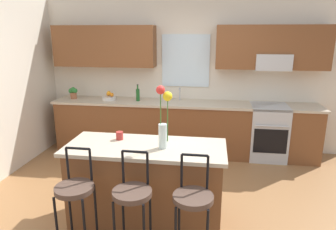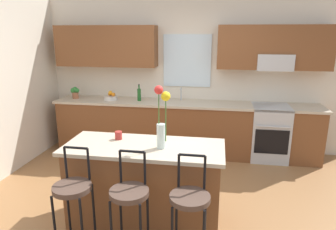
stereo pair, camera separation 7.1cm
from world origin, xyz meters
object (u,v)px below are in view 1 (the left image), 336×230
at_px(fruit_bowl_oranges, 109,97).
at_px(bottle_olive_oil, 138,94).
at_px(bar_stool_middle, 132,197).
at_px(mug_ceramic, 120,136).
at_px(oven_range, 267,132).
at_px(potted_plant_small, 73,92).
at_px(kitchen_island, 146,184).
at_px(bar_stool_far, 193,202).
at_px(flower_vase, 163,118).
at_px(bar_stool_near, 75,193).

distance_m(fruit_bowl_oranges, bottle_olive_oil, 0.53).
xyz_separation_m(bar_stool_middle, mug_ceramic, (-0.33, 0.71, 0.33)).
distance_m(bar_stool_middle, bottle_olive_oil, 2.78).
distance_m(oven_range, potted_plant_small, 3.49).
xyz_separation_m(kitchen_island, bar_stool_middle, (-0.00, -0.57, 0.17)).
bearing_deg(bar_stool_far, bar_stool_middle, 180.00).
height_order(flower_vase, mug_ceramic, flower_vase).
height_order(bar_stool_far, bottle_olive_oil, bottle_olive_oil).
distance_m(oven_range, mug_ceramic, 2.81).
bearing_deg(bar_stool_middle, bottle_olive_oil, 102.69).
bearing_deg(oven_range, bottle_olive_oil, 179.37).
distance_m(bar_stool_far, flower_vase, 0.88).
bearing_deg(fruit_bowl_oranges, oven_range, -0.58).
bearing_deg(mug_ceramic, bar_stool_near, -107.28).
bearing_deg(bottle_olive_oil, potted_plant_small, 179.94).
distance_m(oven_range, fruit_bowl_oranges, 2.81).
height_order(flower_vase, fruit_bowl_oranges, flower_vase).
xyz_separation_m(bar_stool_middle, bar_stool_far, (0.55, 0.00, 0.00)).
relative_size(oven_range, fruit_bowl_oranges, 3.83).
height_order(bar_stool_far, mug_ceramic, bar_stool_far).
bearing_deg(mug_ceramic, bottle_olive_oil, 98.00).
bearing_deg(flower_vase, potted_plant_small, 132.92).
distance_m(mug_ceramic, potted_plant_small, 2.46).
bearing_deg(fruit_bowl_oranges, mug_ceramic, -67.86).
height_order(oven_range, flower_vase, flower_vase).
height_order(kitchen_island, bottle_olive_oil, bottle_olive_oil).
relative_size(fruit_bowl_oranges, bottle_olive_oil, 0.82).
xyz_separation_m(oven_range, mug_ceramic, (-1.96, -1.94, 0.51)).
bearing_deg(fruit_bowl_oranges, potted_plant_small, -179.82).
relative_size(bar_stool_near, fruit_bowl_oranges, 4.34).
xyz_separation_m(bar_stool_near, mug_ceramic, (0.22, 0.71, 0.33)).
relative_size(bar_stool_far, potted_plant_small, 4.89).
bearing_deg(bar_stool_far, fruit_bowl_oranges, 122.02).
distance_m(bar_stool_far, bottle_olive_oil, 2.95).
distance_m(kitchen_island, bar_stool_far, 0.81).
xyz_separation_m(oven_range, bar_stool_middle, (-1.63, -2.66, 0.18)).
height_order(bar_stool_middle, potted_plant_small, potted_plant_small).
bearing_deg(kitchen_island, mug_ceramic, 155.82).
relative_size(bar_stool_far, fruit_bowl_oranges, 4.34).
bearing_deg(bar_stool_middle, fruit_bowl_oranges, 112.81).
relative_size(oven_range, mug_ceramic, 10.22).
xyz_separation_m(bar_stool_near, flower_vase, (0.75, 0.53, 0.61)).
xyz_separation_m(bar_stool_near, potted_plant_small, (-1.25, 2.69, 0.40)).
distance_m(bar_stool_near, bar_stool_far, 1.10).
xyz_separation_m(mug_ceramic, potted_plant_small, (-1.48, 1.97, 0.07)).
xyz_separation_m(mug_ceramic, bottle_olive_oil, (-0.28, 1.97, 0.07)).
bearing_deg(potted_plant_small, kitchen_island, -49.56).
relative_size(oven_range, flower_vase, 1.40).
bearing_deg(oven_range, potted_plant_small, 179.57).
bearing_deg(bottle_olive_oil, bar_stool_middle, -77.31).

